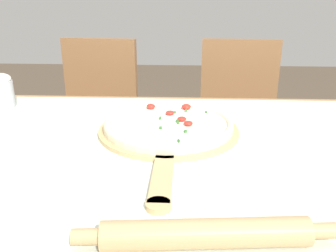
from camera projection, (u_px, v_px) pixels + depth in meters
The scene contains 8 objects.
dining_table at pixel (159, 179), 0.97m from camera, with size 1.47×1.02×0.73m.
towel_cloth at pixel (159, 149), 0.94m from camera, with size 1.39×0.94×0.00m.
pizza_peel at pixel (168, 133), 1.02m from camera, with size 0.41×0.63×0.01m.
pizza at pixel (169, 124), 1.04m from camera, with size 0.38×0.38×0.04m.
rolling_pin at pixel (206, 234), 0.56m from camera, with size 0.42×0.08×0.05m.
chair_left at pixel (97, 117), 1.80m from camera, with size 0.44×0.44×0.91m.
chair_right at pixel (238, 119), 1.76m from camera, with size 0.43×0.43×0.91m.
flour_cup at pixel (1, 90), 1.25m from camera, with size 0.08×0.08×0.12m.
Camera 1 is at (0.07, -0.85, 1.11)m, focal length 38.00 mm.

